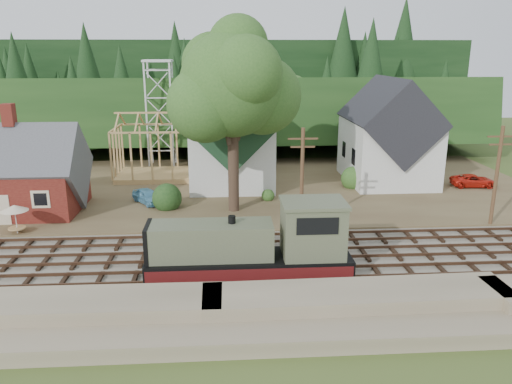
{
  "coord_description": "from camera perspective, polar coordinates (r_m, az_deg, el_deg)",
  "views": [
    {
      "loc": [
        1.22,
        -30.46,
        13.35
      ],
      "look_at": [
        3.62,
        6.0,
        3.0
      ],
      "focal_mm": 35.0,
      "sensor_mm": 36.0,
      "label": 1
    }
  ],
  "objects": [
    {
      "name": "church",
      "position": [
        50.8,
        -2.86,
        6.54
      ],
      "size": [
        8.4,
        15.17,
        13.0
      ],
      "color": "silver",
      "rests_on": "village_flat"
    },
    {
      "name": "ground",
      "position": [
        33.28,
        -5.61,
        -7.92
      ],
      "size": [
        140.0,
        140.0,
        0.0
      ],
      "primitive_type": "plane",
      "color": "#384C1E",
      "rests_on": "ground"
    },
    {
      "name": "railroad_bed",
      "position": [
        33.25,
        -5.61,
        -7.79
      ],
      "size": [
        64.0,
        11.0,
        0.16
      ],
      "primitive_type": "cube",
      "color": "#726B5B",
      "rests_on": "ground"
    },
    {
      "name": "lattice_tower",
      "position": [
        59.0,
        -11.05,
        12.31
      ],
      "size": [
        3.2,
        3.2,
        12.12
      ],
      "color": "silver",
      "rests_on": "village_flat"
    },
    {
      "name": "car_blue",
      "position": [
        45.27,
        -12.26,
        -0.46
      ],
      "size": [
        3.45,
        3.96,
        1.29
      ],
      "primitive_type": "imported",
      "rotation": [
        0.0,
        0.0,
        0.63
      ],
      "color": "#5A9FC2",
      "rests_on": "village_flat"
    },
    {
      "name": "patio_set",
      "position": [
        40.7,
        -25.89,
        -1.79
      ],
      "size": [
        1.96,
        1.96,
        2.18
      ],
      "color": "silver",
      "rests_on": "village_flat"
    },
    {
      "name": "big_tree",
      "position": [
        40.67,
        -2.47,
        11.38
      ],
      "size": [
        10.9,
        8.4,
        14.7
      ],
      "color": "#38281E",
      "rests_on": "village_flat"
    },
    {
      "name": "village_flat",
      "position": [
        50.24,
        -5.03,
        0.52
      ],
      "size": [
        64.0,
        26.0,
        0.3
      ],
      "primitive_type": "cube",
      "color": "brown",
      "rests_on": "ground"
    },
    {
      "name": "ridge",
      "position": [
        89.47,
        -4.54,
        7.18
      ],
      "size": [
        80.0,
        20.0,
        12.0
      ],
      "primitive_type": "cube",
      "color": "black",
      "rests_on": "ground"
    },
    {
      "name": "depot",
      "position": [
        46.02,
        -25.64,
        1.51
      ],
      "size": [
        10.8,
        7.41,
        9.0
      ],
      "color": "#551513",
      "rests_on": "village_flat"
    },
    {
      "name": "timber_frame",
      "position": [
        53.9,
        -11.44,
        4.72
      ],
      "size": [
        8.2,
        6.2,
        6.99
      ],
      "color": "tan",
      "rests_on": "village_flat"
    },
    {
      "name": "farmhouse",
      "position": [
        52.91,
        14.86,
        6.06
      ],
      "size": [
        8.4,
        10.8,
        10.6
      ],
      "color": "silver",
      "rests_on": "village_flat"
    },
    {
      "name": "telegraph_pole_near",
      "position": [
        37.25,
        5.27,
        1.6
      ],
      "size": [
        2.2,
        0.28,
        8.0
      ],
      "color": "#4C331E",
      "rests_on": "ground"
    },
    {
      "name": "hillside",
      "position": [
        73.69,
        -4.68,
        5.32
      ],
      "size": [
        70.0,
        28.96,
        12.74
      ],
      "primitive_type": "cube",
      "rotation": [
        -0.17,
        0.0,
        0.0
      ],
      "color": "#1E3F19",
      "rests_on": "ground"
    },
    {
      "name": "embankment",
      "position": [
        25.73,
        -6.17,
        -15.54
      ],
      "size": [
        64.0,
        5.0,
        1.6
      ],
      "primitive_type": "cube",
      "color": "#7F7259",
      "rests_on": "ground"
    },
    {
      "name": "telegraph_pole_far",
      "position": [
        42.26,
        25.81,
        1.78
      ],
      "size": [
        2.2,
        0.28,
        8.0
      ],
      "color": "#4C331E",
      "rests_on": "ground"
    },
    {
      "name": "locomotive",
      "position": [
        29.72,
        0.09,
        -6.39
      ],
      "size": [
        11.94,
        2.99,
        4.78
      ],
      "color": "black",
      "rests_on": "railroad_bed"
    },
    {
      "name": "car_red",
      "position": [
        54.19,
        23.61,
        1.2
      ],
      "size": [
        4.56,
        2.44,
        1.22
      ],
      "primitive_type": "imported",
      "rotation": [
        0.0,
        0.0,
        1.47
      ],
      "color": "red",
      "rests_on": "village_flat"
    }
  ]
}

